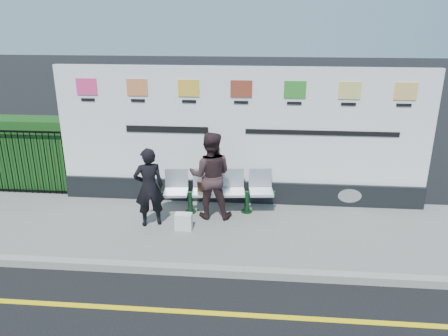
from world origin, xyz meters
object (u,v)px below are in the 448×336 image
bench (219,201)px  woman_right (210,175)px  woman_left (149,187)px  billboard (241,146)px

bench → woman_right: size_ratio=1.26×
woman_left → woman_right: (1.16, 0.48, 0.11)m
woman_left → woman_right: 1.26m
woman_right → billboard: bearing=-124.1°
billboard → woman_right: billboard is taller
woman_left → woman_right: size_ratio=0.88×
bench → woman_left: woman_left is taller
woman_left → bench: bearing=-174.5°
bench → woman_left: 1.57m
woman_left → billboard: bearing=-164.4°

